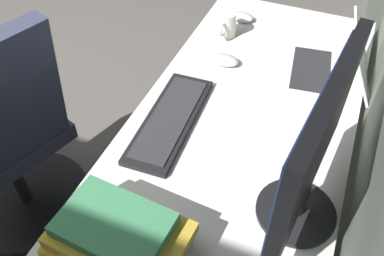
# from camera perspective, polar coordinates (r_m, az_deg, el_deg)

# --- Properties ---
(desk) EXTENTS (2.08, 0.66, 0.73)m
(desk) POSITION_cam_1_polar(r_m,az_deg,el_deg) (1.15, 2.35, -10.84)
(desk) COLOR white
(desk) RESTS_ON ground
(monitor_primary) EXTENTS (0.47, 0.20, 0.43)m
(monitor_primary) POSITION_cam_1_polar(r_m,az_deg,el_deg) (0.90, 16.70, -2.72)
(monitor_primary) COLOR black
(monitor_primary) RESTS_ON desk
(laptop_left) EXTENTS (0.34, 0.32, 0.19)m
(laptop_left) POSITION_cam_1_polar(r_m,az_deg,el_deg) (1.48, 18.65, 8.33)
(laptop_left) COLOR white
(laptop_left) RESTS_ON desk
(keyboard_main) EXTENTS (0.43, 0.16, 0.02)m
(keyboard_main) POSITION_cam_1_polar(r_m,az_deg,el_deg) (1.26, -3.07, 1.20)
(keyboard_main) COLOR black
(keyboard_main) RESTS_ON desk
(mouse_main) EXTENTS (0.06, 0.10, 0.03)m
(mouse_main) POSITION_cam_1_polar(r_m,az_deg,el_deg) (1.48, 4.53, 9.41)
(mouse_main) COLOR silver
(mouse_main) RESTS_ON desk
(mouse_spare) EXTENTS (0.06, 0.10, 0.03)m
(mouse_spare) POSITION_cam_1_polar(r_m,az_deg,el_deg) (1.74, 6.81, 15.11)
(mouse_spare) COLOR silver
(mouse_spare) RESTS_ON desk
(book_stack_near) EXTENTS (0.22, 0.32, 0.12)m
(book_stack_near) POSITION_cam_1_polar(r_m,az_deg,el_deg) (0.97, -10.19, -14.78)
(book_stack_near) COLOR black
(book_stack_near) RESTS_ON desk
(coffee_mug) EXTENTS (0.11, 0.07, 0.09)m
(coffee_mug) POSITION_cam_1_polar(r_m,az_deg,el_deg) (1.62, 4.77, 14.11)
(coffee_mug) COLOR silver
(coffee_mug) RESTS_ON desk
(office_chair) EXTENTS (0.56, 0.60, 0.97)m
(office_chair) POSITION_cam_1_polar(r_m,az_deg,el_deg) (1.71, -24.22, -2.34)
(office_chair) COLOR #383D56
(office_chair) RESTS_ON ground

